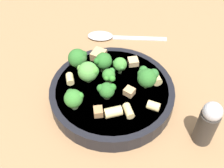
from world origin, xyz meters
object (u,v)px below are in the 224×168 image
at_px(broccoli_floret_5, 103,61).
at_px(chicken_chunk_3, 99,55).
at_px(rigatoni_1, 128,111).
at_px(pepper_shaker, 208,123).
at_px(broccoli_floret_0, 147,76).
at_px(spoon, 111,36).
at_px(chicken_chunk_1, 133,62).
at_px(broccoli_floret_1, 78,58).
at_px(chicken_chunk_0, 129,92).
at_px(broccoli_floret_6, 109,76).
at_px(rigatoni_3, 153,106).
at_px(rigatoni_0, 155,78).
at_px(broccoli_floret_4, 107,90).
at_px(rigatoni_4, 115,112).
at_px(rigatoni_2, 70,79).
at_px(pasta_bowl, 112,92).
at_px(chicken_chunk_2, 98,112).
at_px(broccoli_floret_2, 73,98).
at_px(broccoli_floret_7, 89,71).
at_px(broccoli_floret_3, 120,65).

xyz_separation_m(broccoli_floret_5, chicken_chunk_3, (-0.01, 0.04, -0.02)).
xyz_separation_m(rigatoni_1, pepper_shaker, (0.12, -0.03, 0.01)).
relative_size(broccoli_floret_0, spoon, 0.22).
relative_size(chicken_chunk_1, pepper_shaker, 0.21).
bearing_deg(broccoli_floret_1, chicken_chunk_0, -36.23).
height_order(broccoli_floret_6, rigatoni_3, broccoli_floret_6).
bearing_deg(broccoli_floret_1, chicken_chunk_3, 39.00).
distance_m(rigatoni_0, chicken_chunk_0, 0.06).
bearing_deg(broccoli_floret_4, rigatoni_4, -72.32).
xyz_separation_m(rigatoni_0, rigatoni_3, (-0.01, -0.06, -0.00)).
bearing_deg(rigatoni_2, broccoli_floret_5, 24.10).
xyz_separation_m(pasta_bowl, chicken_chunk_2, (-0.02, -0.06, 0.02)).
bearing_deg(chicken_chunk_3, rigatoni_2, -129.54).
height_order(broccoli_floret_5, chicken_chunk_3, broccoli_floret_5).
bearing_deg(broccoli_floret_5, chicken_chunk_2, -95.50).
relative_size(rigatoni_1, chicken_chunk_0, 1.49).
height_order(broccoli_floret_2, rigatoni_4, broccoli_floret_2).
bearing_deg(chicken_chunk_1, rigatoni_2, -159.73).
height_order(broccoli_floret_6, chicken_chunk_0, broccoli_floret_6).
xyz_separation_m(chicken_chunk_2, chicken_chunk_3, (0.00, 0.14, 0.00)).
relative_size(broccoli_floret_5, pepper_shaker, 0.45).
relative_size(broccoli_floret_7, chicken_chunk_3, 1.59).
height_order(rigatoni_3, chicken_chunk_3, chicken_chunk_3).
height_order(broccoli_floret_5, rigatoni_1, broccoli_floret_5).
xyz_separation_m(broccoli_floret_2, broccoli_floret_5, (0.05, 0.09, 0.00)).
xyz_separation_m(rigatoni_1, rigatoni_2, (-0.10, 0.08, 0.00)).
bearing_deg(broccoli_floret_5, rigatoni_4, -80.75).
xyz_separation_m(rigatoni_0, rigatoni_2, (-0.16, 0.00, -0.00)).
distance_m(broccoli_floret_7, rigatoni_0, 0.12).
xyz_separation_m(broccoli_floret_4, chicken_chunk_1, (0.05, 0.09, -0.01)).
relative_size(broccoli_floret_3, chicken_chunk_1, 1.80).
bearing_deg(broccoli_floret_3, chicken_chunk_3, 132.77).
relative_size(broccoli_floret_3, broccoli_floret_5, 0.84).
distance_m(broccoli_floret_3, chicken_chunk_1, 0.04).
xyz_separation_m(rigatoni_2, pepper_shaker, (0.22, -0.11, 0.01)).
xyz_separation_m(broccoli_floret_6, broccoli_floret_7, (-0.04, 0.01, 0.00)).
bearing_deg(pepper_shaker, chicken_chunk_0, 147.34).
bearing_deg(rigatoni_3, chicken_chunk_1, 102.68).
distance_m(chicken_chunk_3, spoon, 0.11).
relative_size(broccoli_floret_2, pepper_shaker, 0.43).
bearing_deg(broccoli_floret_6, pepper_shaker, -33.26).
xyz_separation_m(chicken_chunk_1, chicken_chunk_2, (-0.07, -0.12, 0.00)).
distance_m(broccoli_floret_0, rigatoni_2, 0.14).
distance_m(broccoli_floret_4, chicken_chunk_0, 0.04).
relative_size(broccoli_floret_2, rigatoni_0, 1.41).
bearing_deg(spoon, broccoli_floret_0, -71.89).
bearing_deg(broccoli_floret_2, rigatoni_3, -3.55).
xyz_separation_m(rigatoni_0, chicken_chunk_1, (-0.04, 0.05, -0.00)).
bearing_deg(broccoli_floret_6, broccoli_floret_7, 167.56).
bearing_deg(pasta_bowl, spoon, 89.33).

